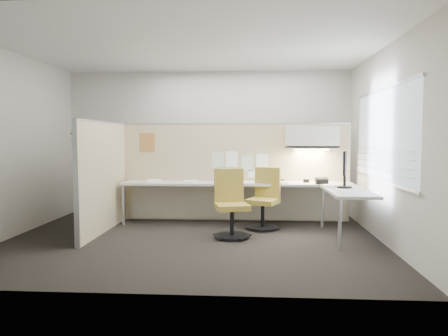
# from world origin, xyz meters

# --- Properties ---
(floor) EXTENTS (5.50, 4.50, 0.01)m
(floor) POSITION_xyz_m (0.00, 0.00, -0.01)
(floor) COLOR black
(floor) RESTS_ON ground
(ceiling) EXTENTS (5.50, 4.50, 0.01)m
(ceiling) POSITION_xyz_m (0.00, 0.00, 2.80)
(ceiling) COLOR white
(ceiling) RESTS_ON wall_back
(wall_back) EXTENTS (5.50, 0.02, 2.80)m
(wall_back) POSITION_xyz_m (0.00, 2.25, 1.40)
(wall_back) COLOR beige
(wall_back) RESTS_ON ground
(wall_front) EXTENTS (5.50, 0.02, 2.80)m
(wall_front) POSITION_xyz_m (0.00, -2.25, 1.40)
(wall_front) COLOR beige
(wall_front) RESTS_ON ground
(wall_left) EXTENTS (0.02, 4.50, 2.80)m
(wall_left) POSITION_xyz_m (-2.75, 0.00, 1.40)
(wall_left) COLOR beige
(wall_left) RESTS_ON ground
(wall_right) EXTENTS (0.02, 4.50, 2.80)m
(wall_right) POSITION_xyz_m (2.75, 0.00, 1.40)
(wall_right) COLOR beige
(wall_right) RESTS_ON ground
(window_pane) EXTENTS (0.01, 2.80, 1.30)m
(window_pane) POSITION_xyz_m (2.73, 0.00, 1.55)
(window_pane) COLOR #A3ADBD
(window_pane) RESTS_ON wall_right
(partition_back) EXTENTS (4.10, 0.06, 1.75)m
(partition_back) POSITION_xyz_m (0.55, 1.60, 0.88)
(partition_back) COLOR #C4B488
(partition_back) RESTS_ON floor
(partition_left) EXTENTS (0.06, 2.20, 1.75)m
(partition_left) POSITION_xyz_m (-1.50, 0.50, 0.88)
(partition_left) COLOR #C4B488
(partition_left) RESTS_ON floor
(desk) EXTENTS (4.00, 2.07, 0.73)m
(desk) POSITION_xyz_m (0.93, 1.13, 0.60)
(desk) COLOR beige
(desk) RESTS_ON floor
(overhead_bin) EXTENTS (0.90, 0.36, 0.38)m
(overhead_bin) POSITION_xyz_m (1.90, 1.39, 1.51)
(overhead_bin) COLOR beige
(overhead_bin) RESTS_ON partition_back
(task_light_strip) EXTENTS (0.60, 0.06, 0.02)m
(task_light_strip) POSITION_xyz_m (1.90, 1.39, 1.30)
(task_light_strip) COLOR #FFEABF
(task_light_strip) RESTS_ON overhead_bin
(pinned_papers) EXTENTS (1.01, 0.00, 0.47)m
(pinned_papers) POSITION_xyz_m (0.63, 1.57, 1.03)
(pinned_papers) COLOR #8CBF8C
(pinned_papers) RESTS_ON partition_back
(poster) EXTENTS (0.28, 0.00, 0.35)m
(poster) POSITION_xyz_m (-1.05, 1.57, 1.42)
(poster) COLOR orange
(poster) RESTS_ON partition_back
(chair_left) EXTENTS (0.58, 0.60, 1.02)m
(chair_left) POSITION_xyz_m (0.55, 0.24, 0.48)
(chair_left) COLOR black
(chair_left) RESTS_ON floor
(chair_right) EXTENTS (0.61, 0.62, 0.99)m
(chair_right) POSITION_xyz_m (1.08, 0.89, 0.46)
(chair_right) COLOR black
(chair_right) RESTS_ON floor
(monitor) EXTENTS (0.22, 0.53, 0.56)m
(monitor) POSITION_xyz_m (2.30, 0.51, 1.06)
(monitor) COLOR black
(monitor) RESTS_ON desk
(phone) EXTENTS (0.21, 0.20, 0.12)m
(phone) POSITION_xyz_m (2.04, 1.11, 0.78)
(phone) COLOR black
(phone) RESTS_ON desk
(stapler) EXTENTS (0.15, 0.08, 0.05)m
(stapler) POSITION_xyz_m (1.38, 1.32, 0.76)
(stapler) COLOR black
(stapler) RESTS_ON desk
(tape_dispenser) EXTENTS (0.10, 0.07, 0.06)m
(tape_dispenser) POSITION_xyz_m (1.81, 1.31, 0.76)
(tape_dispenser) COLOR black
(tape_dispenser) RESTS_ON desk
(coat_hook) EXTENTS (0.18, 0.48, 1.42)m
(coat_hook) POSITION_xyz_m (-1.58, -0.29, 1.41)
(coat_hook) COLOR silver
(coat_hook) RESTS_ON partition_left
(paper_stack_0) EXTENTS (0.27, 0.33, 0.04)m
(paper_stack_0) POSITION_xyz_m (-0.85, 1.23, 0.75)
(paper_stack_0) COLOR white
(paper_stack_0) RESTS_ON desk
(paper_stack_1) EXTENTS (0.24, 0.31, 0.02)m
(paper_stack_1) POSITION_xyz_m (-0.21, 1.27, 0.74)
(paper_stack_1) COLOR white
(paper_stack_1) RESTS_ON desk
(paper_stack_2) EXTENTS (0.27, 0.33, 0.04)m
(paper_stack_2) POSITION_xyz_m (0.40, 1.23, 0.75)
(paper_stack_2) COLOR white
(paper_stack_2) RESTS_ON desk
(paper_stack_3) EXTENTS (0.24, 0.31, 0.02)m
(paper_stack_3) POSITION_xyz_m (0.77, 1.25, 0.74)
(paper_stack_3) COLOR white
(paper_stack_3) RESTS_ON desk
(paper_stack_4) EXTENTS (0.26, 0.32, 0.03)m
(paper_stack_4) POSITION_xyz_m (1.36, 1.25, 0.74)
(paper_stack_4) COLOR white
(paper_stack_4) RESTS_ON desk
(paper_stack_5) EXTENTS (0.28, 0.34, 0.02)m
(paper_stack_5) POSITION_xyz_m (2.13, 0.73, 0.74)
(paper_stack_5) COLOR white
(paper_stack_5) RESTS_ON desk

